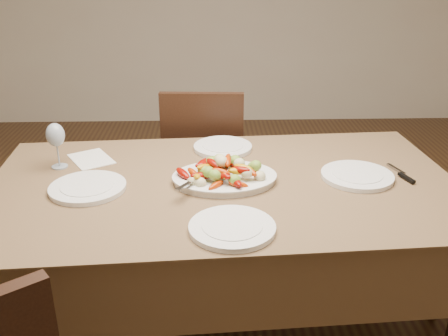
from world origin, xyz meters
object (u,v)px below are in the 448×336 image
plate_left (88,188)px  dining_table (224,264)px  serving_platter (225,179)px  plate_near (232,228)px  plate_right (357,176)px  wine_glass (57,144)px  plate_far (223,147)px  chair_far (205,166)px

plate_left → dining_table: bearing=5.4°
serving_platter → plate_left: (-0.52, -0.06, -0.00)m
plate_near → plate_right: bearing=37.1°
plate_left → plate_right: size_ratio=1.01×
plate_left → plate_near: bearing=-30.6°
dining_table → serving_platter: size_ratio=4.64×
serving_platter → plate_right: serving_platter is taller
serving_platter → plate_near: bearing=-88.0°
plate_near → wine_glass: size_ratio=1.39×
plate_far → plate_near: same height
serving_platter → plate_near: serving_platter is taller
plate_near → plate_far: bearing=90.7°
chair_far → wine_glass: wine_glass is taller
plate_near → wine_glass: (-0.70, 0.54, 0.09)m
dining_table → wine_glass: bearing=165.9°
plate_left → plate_right: 1.05m
plate_far → plate_left: bearing=-142.3°
serving_platter → wine_glass: (-0.69, 0.17, 0.09)m
plate_far → wine_glass: size_ratio=1.30×
plate_left → plate_far: size_ratio=1.09×
chair_far → dining_table: bearing=99.0°
dining_table → serving_platter: 0.39m
plate_right → plate_far: (-0.53, 0.33, 0.00)m
chair_far → plate_far: (0.09, -0.46, 0.29)m
chair_far → wine_glass: bearing=50.6°
plate_far → wine_glass: (-0.69, -0.18, 0.09)m
dining_table → chair_far: bearing=95.6°
serving_platter → chair_far: bearing=95.8°
plate_near → chair_far: bearing=94.6°
plate_left → plate_right: bearing=4.1°
plate_left → wine_glass: (-0.17, 0.22, 0.09)m
plate_right → plate_far: size_ratio=1.07×
plate_right → plate_left: bearing=-175.9°
serving_platter → plate_far: serving_platter is taller
chair_far → wine_glass: (-0.60, -0.65, 0.39)m
chair_far → serving_platter: 0.87m
serving_platter → plate_far: 0.35m
plate_left → plate_near: 0.62m
wine_glass → serving_platter: bearing=-13.6°
plate_left → plate_far: 0.66m
wine_glass → plate_right: bearing=-6.9°
serving_platter → plate_far: bearing=89.4°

